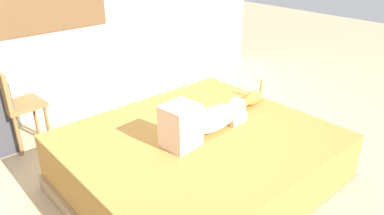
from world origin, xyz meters
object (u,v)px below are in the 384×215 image
at_px(person_lying, 205,120).
at_px(bed, 199,163).
at_px(chair_by_desk, 14,102).
at_px(cat, 252,98).

bearing_deg(person_lying, bed, -171.26).
height_order(bed, chair_by_desk, chair_by_desk).
xyz_separation_m(person_lying, chair_by_desk, (-0.97, 1.72, -0.13)).
relative_size(bed, person_lying, 2.20).
bearing_deg(person_lying, cat, 7.37).
xyz_separation_m(person_lying, cat, (0.71, 0.09, -0.05)).
height_order(person_lying, chair_by_desk, person_lying).
bearing_deg(person_lying, chair_by_desk, 119.34).
bearing_deg(chair_by_desk, bed, -62.63).
height_order(cat, chair_by_desk, chair_by_desk).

